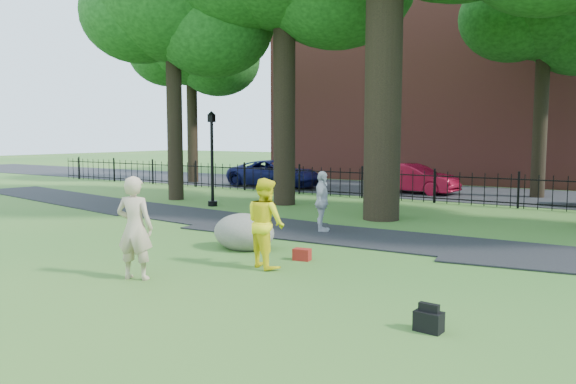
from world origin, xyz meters
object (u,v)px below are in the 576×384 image
Objects in this scene: woman at (135,228)px; lamppost at (212,160)px; man at (266,223)px; boulder at (244,230)px; red_sedan at (413,179)px.

lamppost reaches higher than woman.
woman is 2.47m from man.
red_sedan reaches higher than boulder.
lamppost is at bearing -19.72° from man.
red_sedan is (-1.05, 13.64, 0.22)m from boulder.
woman is 1.25× the size of boulder.
red_sedan is at bearing -106.35° from woman.
woman reaches higher than man.
woman is 1.06× the size of man.
boulder is at bearing -109.93° from woman.
man is 1.18× the size of boulder.
boulder is at bearing -48.78° from lamppost.
lamppost is at bearing 135.53° from boulder.
woman is at bearing -90.02° from boulder.
red_sedan is at bearing 94.40° from boulder.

